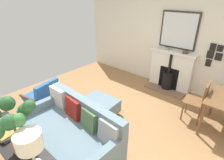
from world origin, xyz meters
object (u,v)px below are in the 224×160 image
(dining_chair_near_fireplace, at_px, (200,99))
(sofa, at_px, (71,131))
(console_table, at_px, (16,146))
(table_lamp_far_end, at_px, (29,142))
(fireplace, at_px, (170,72))
(ottoman, at_px, (99,106))
(mantel_bowl_near, at_px, (167,49))
(book_stack, at_px, (10,134))
(potted_plant, at_px, (12,120))
(mantel_bowl_far, at_px, (185,52))
(armchair_accent, at_px, (43,94))

(dining_chair_near_fireplace, bearing_deg, sofa, -32.21)
(sofa, bearing_deg, console_table, 0.12)
(table_lamp_far_end, bearing_deg, console_table, -90.00)
(fireplace, relative_size, ottoman, 1.55)
(console_table, xyz_separation_m, dining_chair_near_fireplace, (-2.99, 1.36, -0.15))
(ottoman, distance_m, console_table, 1.88)
(console_table, relative_size, dining_chair_near_fireplace, 1.62)
(mantel_bowl_near, relative_size, book_stack, 0.47)
(potted_plant, height_order, dining_chair_near_fireplace, potted_plant)
(dining_chair_near_fireplace, bearing_deg, ottoman, -54.33)
(table_lamp_far_end, bearing_deg, dining_chair_near_fireplace, 164.75)
(fireplace, bearing_deg, potted_plant, -1.07)
(table_lamp_far_end, xyz_separation_m, book_stack, (-0.00, -0.64, -0.30))
(mantel_bowl_near, xyz_separation_m, mantel_bowl_far, (0.00, 0.50, -0.00))
(potted_plant, relative_size, dining_chair_near_fireplace, 0.74)
(armchair_accent, relative_size, dining_chair_near_fireplace, 0.86)
(book_stack, distance_m, dining_chair_near_fireplace, 3.34)
(armchair_accent, bearing_deg, fireplace, 149.42)
(ottoman, distance_m, potted_plant, 2.12)
(fireplace, height_order, sofa, fireplace)
(console_table, height_order, dining_chair_near_fireplace, dining_chair_near_fireplace)
(mantel_bowl_near, distance_m, potted_plant, 4.00)
(console_table, distance_m, table_lamp_far_end, 0.70)
(mantel_bowl_near, xyz_separation_m, dining_chair_near_fireplace, (0.99, 1.28, -0.58))
(potted_plant, bearing_deg, dining_chair_near_fireplace, 159.08)
(mantel_bowl_near, relative_size, console_table, 0.09)
(mantel_bowl_near, bearing_deg, potted_plant, 1.87)
(book_stack, bearing_deg, armchair_accent, -130.48)
(mantel_bowl_far, relative_size, potted_plant, 0.21)
(mantel_bowl_far, height_order, table_lamp_far_end, table_lamp_far_end)
(sofa, xyz_separation_m, book_stack, (0.83, -0.09, 0.46))
(ottoman, relative_size, potted_plant, 1.20)
(potted_plant, distance_m, dining_chair_near_fireplace, 3.29)
(mantel_bowl_far, xyz_separation_m, sofa, (3.16, -0.58, -0.74))
(console_table, height_order, table_lamp_far_end, table_lamp_far_end)
(table_lamp_far_end, distance_m, dining_chair_near_fireplace, 3.16)
(armchair_accent, bearing_deg, book_stack, 49.52)
(mantel_bowl_near, height_order, book_stack, mantel_bowl_near)
(mantel_bowl_near, height_order, ottoman, mantel_bowl_near)
(sofa, bearing_deg, dining_chair_near_fireplace, 147.79)
(table_lamp_far_end, bearing_deg, mantel_bowl_far, 179.47)
(dining_chair_near_fireplace, bearing_deg, table_lamp_far_end, -15.25)
(armchair_accent, height_order, potted_plant, potted_plant)
(fireplace, distance_m, sofa, 3.16)
(ottoman, height_order, potted_plant, potted_plant)
(armchair_accent, bearing_deg, potted_plant, 55.18)
(sofa, xyz_separation_m, console_table, (0.83, 0.00, 0.32))
(fireplace, bearing_deg, mantel_bowl_far, 93.02)
(mantel_bowl_far, bearing_deg, sofa, -10.47)
(ottoman, distance_m, dining_chair_near_fireplace, 2.07)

